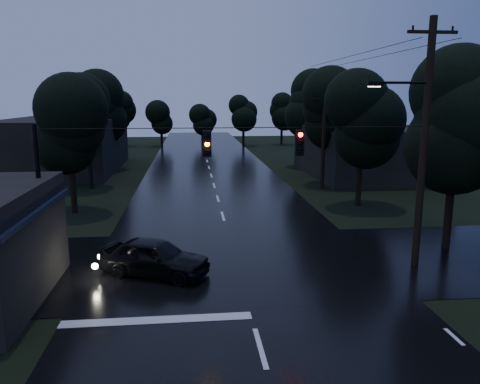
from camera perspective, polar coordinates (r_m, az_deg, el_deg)
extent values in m
cube|color=black|center=(37.57, -3.17, 0.75)|extent=(12.00, 120.00, 0.02)
cube|color=black|center=(20.19, -0.49, -8.64)|extent=(60.00, 9.00, 0.02)
cube|color=black|center=(17.11, -23.49, -2.11)|extent=(0.30, 7.00, 0.15)
cylinder|color=black|center=(14.96, -27.13, -11.13)|extent=(0.10, 0.10, 3.00)
cylinder|color=black|center=(20.36, -21.18, -4.83)|extent=(0.10, 0.10, 3.00)
cube|color=#FCBD64|center=(15.92, -25.05, -5.81)|extent=(0.06, 1.60, 0.50)
cube|color=#FCBD64|center=(18.39, -22.38, -3.37)|extent=(0.06, 1.20, 0.50)
cube|color=black|center=(44.10, 15.06, 4.84)|extent=(10.00, 14.00, 4.40)
cube|color=black|center=(48.63, -20.63, 5.44)|extent=(10.00, 16.00, 5.00)
cylinder|color=black|center=(20.26, 21.49, 5.18)|extent=(0.30, 0.30, 10.00)
cube|color=black|center=(20.33, 22.43, 17.59)|extent=(2.00, 0.12, 0.12)
cylinder|color=black|center=(19.70, 19.12, 12.48)|extent=(2.20, 0.10, 0.10)
cube|color=black|center=(19.26, 16.07, 12.55)|extent=(0.60, 0.25, 0.18)
cube|color=#FFB266|center=(19.26, 16.05, 12.25)|extent=(0.45, 0.18, 0.03)
cylinder|color=black|center=(36.46, 10.15, 6.22)|extent=(0.30, 0.30, 7.50)
cube|color=black|center=(36.33, 10.32, 11.17)|extent=(2.00, 0.12, 0.12)
cylinder|color=black|center=(19.16, -23.13, -1.33)|extent=(0.18, 0.18, 6.00)
cylinder|color=black|center=(18.01, -0.21, 7.84)|extent=(15.00, 0.03, 0.03)
cube|color=black|center=(17.97, -4.04, 5.89)|extent=(0.32, 0.25, 1.00)
sphere|color=orange|center=(17.83, -4.02, 5.84)|extent=(0.18, 0.18, 0.18)
cube|color=black|center=(18.46, 7.27, 5.97)|extent=(0.32, 0.25, 1.00)
sphere|color=#FF0C07|center=(18.31, 7.37, 5.92)|extent=(0.18, 0.18, 0.18)
cylinder|color=black|center=(23.79, 24.01, -3.03)|extent=(0.36, 0.36, 2.80)
sphere|color=black|center=(23.24, 24.69, 5.13)|extent=(4.48, 4.48, 4.48)
sphere|color=black|center=(23.16, 24.94, 8.07)|extent=(4.48, 4.48, 4.48)
sphere|color=black|center=(23.14, 25.19, 11.03)|extent=(4.48, 4.48, 4.48)
cylinder|color=black|center=(30.29, -19.64, -0.12)|extent=(0.36, 0.36, 2.45)
sphere|color=black|center=(29.88, -20.02, 5.48)|extent=(3.92, 3.92, 3.92)
sphere|color=black|center=(29.80, -20.15, 7.49)|extent=(3.92, 3.92, 3.92)
sphere|color=black|center=(29.76, -20.29, 9.50)|extent=(3.92, 3.92, 3.92)
cylinder|color=black|center=(38.10, -17.78, 2.37)|extent=(0.36, 0.36, 2.62)
sphere|color=black|center=(37.77, -18.07, 7.15)|extent=(4.20, 4.20, 4.20)
sphere|color=black|center=(37.71, -18.18, 8.85)|extent=(4.20, 4.20, 4.20)
sphere|color=black|center=(37.69, -18.28, 10.56)|extent=(4.20, 4.20, 4.20)
cylinder|color=black|center=(47.94, -16.13, 4.32)|extent=(0.36, 0.36, 2.80)
sphere|color=black|center=(47.67, -16.36, 8.37)|extent=(4.48, 4.48, 4.48)
sphere|color=black|center=(47.63, -16.44, 9.81)|extent=(4.48, 4.48, 4.48)
sphere|color=black|center=(47.62, -16.52, 11.25)|extent=(4.48, 4.48, 4.48)
cylinder|color=black|center=(31.35, 14.25, 0.73)|extent=(0.36, 0.36, 2.62)
sphere|color=black|center=(30.94, 14.54, 6.54)|extent=(4.20, 4.20, 4.20)
sphere|color=black|center=(30.88, 14.65, 8.62)|extent=(4.20, 4.20, 4.20)
sphere|color=black|center=(30.85, 14.75, 10.70)|extent=(4.20, 4.20, 4.20)
cylinder|color=black|center=(39.01, 11.05, 3.03)|extent=(0.36, 0.36, 2.80)
sphere|color=black|center=(38.67, 11.24, 8.02)|extent=(4.48, 4.48, 4.48)
sphere|color=black|center=(38.63, 11.31, 9.80)|extent=(4.48, 4.48, 4.48)
sphere|color=black|center=(38.62, 11.38, 11.58)|extent=(4.48, 4.48, 4.48)
cylinder|color=black|center=(48.71, 8.30, 4.85)|extent=(0.36, 0.36, 2.97)
sphere|color=black|center=(48.44, 8.42, 9.10)|extent=(4.76, 4.76, 4.76)
sphere|color=black|center=(48.41, 8.47, 10.61)|extent=(4.76, 4.76, 4.76)
sphere|color=black|center=(48.41, 8.51, 12.12)|extent=(4.76, 4.76, 4.76)
imported|color=black|center=(18.95, -10.35, -7.81)|extent=(4.71, 3.39, 1.49)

